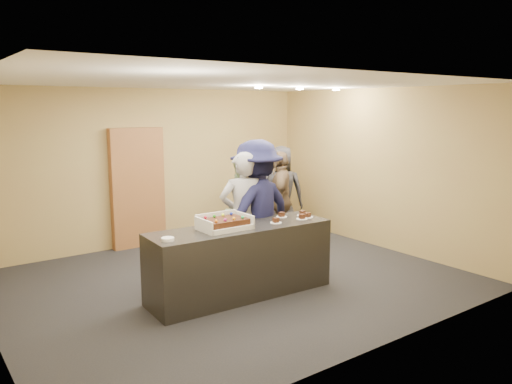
% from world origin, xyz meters
% --- Properties ---
extents(room, '(6.04, 6.00, 2.70)m').
position_xyz_m(room, '(0.00, 0.00, 1.35)').
color(room, black).
rests_on(room, ground).
extents(serving_counter, '(2.43, 0.80, 0.90)m').
position_xyz_m(serving_counter, '(-0.22, -0.50, 0.45)').
color(serving_counter, black).
rests_on(serving_counter, floor).
extents(storage_cabinet, '(0.93, 0.15, 2.04)m').
position_xyz_m(storage_cabinet, '(-0.36, 2.41, 1.02)').
color(storage_cabinet, brown).
rests_on(storage_cabinet, floor).
extents(cake_box, '(0.61, 0.42, 0.18)m').
position_xyz_m(cake_box, '(-0.45, -0.48, 0.94)').
color(cake_box, white).
rests_on(cake_box, serving_counter).
extents(sheet_cake, '(0.52, 0.36, 0.11)m').
position_xyz_m(sheet_cake, '(-0.45, -0.50, 1.00)').
color(sheet_cake, '#33160B').
rests_on(sheet_cake, cake_box).
extents(plate_stack, '(0.15, 0.15, 0.04)m').
position_xyz_m(plate_stack, '(-1.26, -0.59, 0.92)').
color(plate_stack, white).
rests_on(plate_stack, serving_counter).
extents(slice_a, '(0.15, 0.15, 0.07)m').
position_xyz_m(slice_a, '(0.27, -0.61, 0.92)').
color(slice_a, white).
rests_on(slice_a, serving_counter).
extents(slice_b, '(0.15, 0.15, 0.07)m').
position_xyz_m(slice_b, '(0.54, -0.38, 0.92)').
color(slice_b, white).
rests_on(slice_b, serving_counter).
extents(slice_c, '(0.15, 0.15, 0.07)m').
position_xyz_m(slice_c, '(0.69, -0.64, 0.92)').
color(slice_c, white).
rests_on(slice_c, serving_counter).
extents(slice_d, '(0.15, 0.15, 0.07)m').
position_xyz_m(slice_d, '(0.84, -0.48, 0.92)').
color(slice_d, white).
rests_on(slice_d, serving_counter).
extents(slice_e, '(0.15, 0.15, 0.07)m').
position_xyz_m(slice_e, '(0.81, -0.61, 0.92)').
color(slice_e, white).
rests_on(slice_e, serving_counter).
extents(person_server_grey, '(0.76, 0.62, 1.80)m').
position_xyz_m(person_server_grey, '(0.13, -0.05, 0.90)').
color(person_server_grey, '#A3A3A8').
rests_on(person_server_grey, floor).
extents(person_sage_man, '(1.02, 0.94, 1.70)m').
position_xyz_m(person_sage_man, '(0.49, 0.48, 0.85)').
color(person_sage_man, '#91A978').
rests_on(person_sage_man, floor).
extents(person_navy_man, '(1.36, 0.92, 1.94)m').
position_xyz_m(person_navy_man, '(0.36, -0.05, 0.97)').
color(person_navy_man, '#15163A').
rests_on(person_navy_man, floor).
extents(person_brown_extra, '(0.94, 1.00, 1.66)m').
position_xyz_m(person_brown_extra, '(1.58, 0.94, 0.83)').
color(person_brown_extra, brown).
rests_on(person_brown_extra, floor).
extents(person_dark_suit, '(1.00, 0.92, 1.71)m').
position_xyz_m(person_dark_suit, '(1.92, 1.36, 0.86)').
color(person_dark_suit, '#26262B').
rests_on(person_dark_suit, floor).
extents(ceiling_spotlights, '(1.72, 0.12, 0.03)m').
position_xyz_m(ceiling_spotlights, '(1.60, 0.50, 2.67)').
color(ceiling_spotlights, '#FFEAC6').
rests_on(ceiling_spotlights, ceiling).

